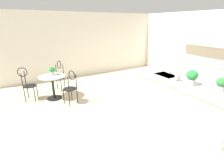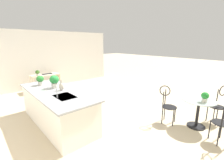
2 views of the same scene
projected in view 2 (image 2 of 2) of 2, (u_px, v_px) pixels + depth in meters
The scene contains 15 objects.
ground_plane at pixel (90, 117), 4.67m from camera, with size 40.00×40.00×0.00m, color beige.
wall_right at pixel (38, 60), 7.45m from camera, with size 0.12×7.80×2.70m, color silver.
kitchen_island at pixel (57, 107), 4.23m from camera, with size 2.80×1.06×0.92m.
bistro_table at pixel (198, 111), 4.05m from camera, with size 0.80×0.80×0.74m.
chair_near_window at pixel (224, 119), 3.33m from camera, with size 0.53×0.53×1.04m.
chair_by_island at pixel (168, 103), 4.26m from camera, with size 0.52×0.48×1.04m.
chair_toward_desk at pixel (219, 103), 4.27m from camera, with size 0.49×0.52×1.04m.
sink_faucet at pixel (57, 93), 3.58m from camera, with size 0.02×0.02×0.22m, color #B2B5BA.
writing_desk at pixel (46, 79), 7.23m from camera, with size 0.60×1.20×0.74m.
keyboard at pixel (47, 74), 7.25m from camera, with size 0.16×0.44×0.03m.
potted_plant_on_table at pixel (205, 97), 3.82m from camera, with size 0.18×0.18×0.25m.
potted_plant_counter_near at pixel (54, 81), 4.37m from camera, with size 0.25×0.25×0.36m.
potted_plant_counter_far at pixel (40, 80), 4.64m from camera, with size 0.21×0.21×0.29m.
potted_plant_on_desk at pixel (37, 73), 6.83m from camera, with size 0.18×0.18×0.25m.
vase_on_counter at pixel (61, 86), 4.16m from camera, with size 0.13×0.13×0.29m.
Camera 2 is at (-3.63, 2.37, 2.16)m, focal length 25.30 mm.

